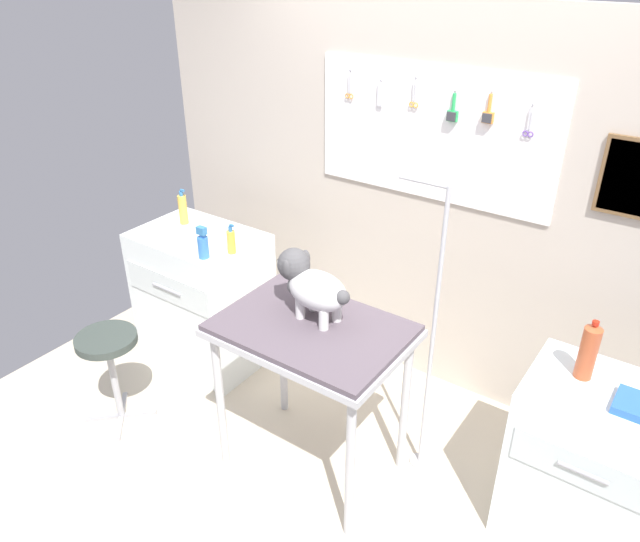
# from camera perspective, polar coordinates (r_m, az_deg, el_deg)

# --- Properties ---
(ground) EXTENTS (4.40, 4.00, 0.04)m
(ground) POSITION_cam_1_polar(r_m,az_deg,el_deg) (3.39, -1.21, -20.24)
(ground) COLOR #C1B49D
(rear_wall_panel) EXTENTS (4.00, 0.11, 2.30)m
(rear_wall_panel) POSITION_cam_1_polar(r_m,az_deg,el_deg) (3.61, 10.79, 5.85)
(rear_wall_panel) COLOR #BBAEA0
(rear_wall_panel) RESTS_ON ground
(grooming_table) EXTENTS (0.92, 0.65, 0.91)m
(grooming_table) POSITION_cam_1_polar(r_m,az_deg,el_deg) (2.98, -0.78, -6.74)
(grooming_table) COLOR #B7B7BC
(grooming_table) RESTS_ON ground
(grooming_arm) EXTENTS (0.29, 0.11, 1.62)m
(grooming_arm) POSITION_cam_1_polar(r_m,az_deg,el_deg) (3.07, 10.30, -7.33)
(grooming_arm) COLOR #B7B7BC
(grooming_arm) RESTS_ON ground
(dog) EXTENTS (0.45, 0.24, 0.33)m
(dog) POSITION_cam_1_polar(r_m,az_deg,el_deg) (2.91, -0.88, -1.28)
(dog) COLOR silver
(dog) RESTS_ON grooming_table
(counter_left) EXTENTS (0.80, 0.58, 0.91)m
(counter_left) POSITION_cam_1_polar(r_m,az_deg,el_deg) (4.09, -10.91, -2.43)
(counter_left) COLOR silver
(counter_left) RESTS_ON ground
(cabinet_right) EXTENTS (0.68, 0.54, 0.84)m
(cabinet_right) POSITION_cam_1_polar(r_m,az_deg,el_deg) (3.17, 24.08, -16.30)
(cabinet_right) COLOR silver
(cabinet_right) RESTS_ON ground
(stool) EXTENTS (0.34, 0.34, 0.59)m
(stool) POSITION_cam_1_polar(r_m,az_deg,el_deg) (3.66, -19.29, -7.20)
(stool) COLOR #9E9EA3
(stool) RESTS_ON ground
(detangler_spray) EXTENTS (0.05, 0.05, 0.19)m
(detangler_spray) POSITION_cam_1_polar(r_m,az_deg,el_deg) (3.58, -8.36, 2.77)
(detangler_spray) COLOR gold
(detangler_spray) RESTS_ON counter_left
(shampoo_bottle) EXTENTS (0.06, 0.06, 0.24)m
(shampoo_bottle) POSITION_cam_1_polar(r_m,az_deg,el_deg) (4.02, -12.78, 5.71)
(shampoo_bottle) COLOR gold
(shampoo_bottle) RESTS_ON counter_left
(spray_bottle_short) EXTENTS (0.06, 0.06, 0.19)m
(spray_bottle_short) POSITION_cam_1_polar(r_m,az_deg,el_deg) (3.55, -10.96, 2.44)
(spray_bottle_short) COLOR #3471C5
(spray_bottle_short) RESTS_ON counter_left
(soda_bottle) EXTENTS (0.08, 0.08, 0.29)m
(soda_bottle) POSITION_cam_1_polar(r_m,az_deg,el_deg) (2.88, 23.95, -6.92)
(soda_bottle) COLOR #B84F2A
(soda_bottle) RESTS_ON cabinet_right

